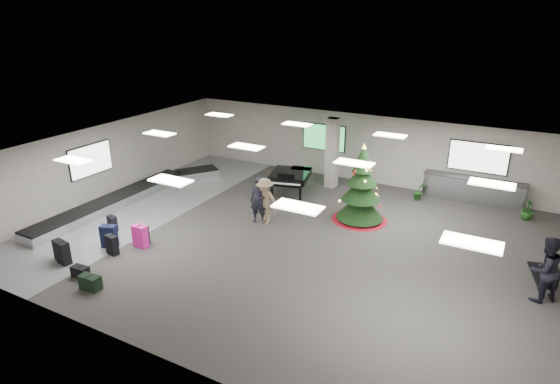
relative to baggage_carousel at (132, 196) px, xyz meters
The scene contains 21 objects.
ground 7.84m from the baggage_carousel, ahead, with size 18.00×18.00×0.00m, color #33302E.
room_envelope 7.79m from the baggage_carousel, ahead, with size 18.02×14.02×3.21m.
baggage_carousel is the anchor object (origin of this frame).
service_counter 14.50m from the baggage_carousel, 27.67° to the left, with size 4.05×0.65×1.08m.
suitcase_0 5.42m from the baggage_carousel, 67.83° to the right, with size 0.53×0.35×0.79m.
suitcase_1 4.82m from the baggage_carousel, 52.50° to the right, with size 0.47×0.30×0.70m.
pink_suitcase 4.51m from the baggage_carousel, 41.30° to the right, with size 0.50×0.29×0.80m.
suitcase_3 4.38m from the baggage_carousel, 40.26° to the right, with size 0.50×0.41×0.67m.
navy_suitcase 4.29m from the baggage_carousel, 54.85° to the right, with size 0.59×0.46×0.83m.
suitcase_5 5.25m from the baggage_carousel, 70.15° to the right, with size 0.52×0.36×0.73m.
green_duffel 6.92m from the baggage_carousel, 54.77° to the right, with size 0.66×0.36×0.45m.
suitcase_8 2.99m from the baggage_carousel, 58.17° to the right, with size 0.44×0.33×0.60m.
black_duffel 6.21m from the baggage_carousel, 59.20° to the right, with size 0.55×0.33×0.36m.
christmas_tree 9.70m from the baggage_carousel, 16.35° to the left, with size 2.16×2.16×3.08m.
grand_piano 6.85m from the baggage_carousel, 34.50° to the left, with size 2.02×2.38×1.18m.
bench 15.65m from the baggage_carousel, ahead, with size 0.80×1.53×0.93m.
traveler_a 6.02m from the baggage_carousel, ahead, with size 0.65×0.43×1.79m, color black.
traveler_b 6.27m from the baggage_carousel, ahead, with size 1.17×0.67×1.82m, color #846C51.
traveler_bench 15.54m from the baggage_carousel, ahead, with size 0.94×0.73×1.94m, color black.
potted_plant_left 12.32m from the baggage_carousel, 28.58° to the left, with size 0.46×0.37×0.83m, color #144018.
potted_plant_right 16.11m from the baggage_carousel, 21.36° to the left, with size 0.47×0.47×0.83m, color #144018.
Camera 1 is at (6.60, -13.44, 7.59)m, focal length 30.00 mm.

